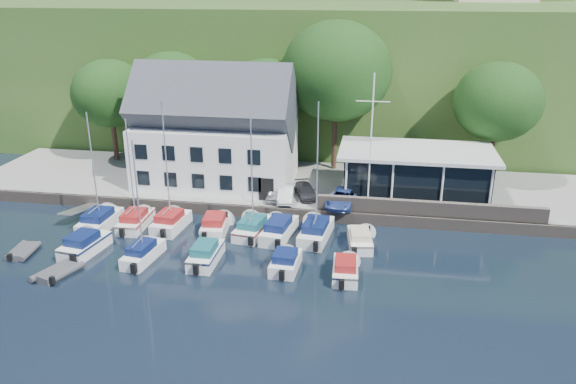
% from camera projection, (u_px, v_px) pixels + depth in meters
% --- Properties ---
extents(ground, '(180.00, 180.00, 0.00)m').
position_uv_depth(ground, '(251.00, 285.00, 36.62)').
color(ground, black).
rests_on(ground, ground).
extents(quay, '(60.00, 13.00, 1.00)m').
position_uv_depth(quay, '(293.00, 187.00, 52.60)').
color(quay, gray).
rests_on(quay, ground).
extents(quay_face, '(60.00, 0.30, 1.00)m').
position_uv_depth(quay_face, '(281.00, 213.00, 46.60)').
color(quay_face, '#5C524A').
rests_on(quay_face, ground).
extents(hillside, '(160.00, 75.00, 16.00)m').
position_uv_depth(hillside, '(336.00, 51.00, 91.03)').
color(hillside, '#2C4E1D').
rests_on(hillside, ground).
extents(harbor_building, '(14.40, 8.20, 8.70)m').
position_uv_depth(harbor_building, '(215.00, 136.00, 51.04)').
color(harbor_building, white).
rests_on(harbor_building, quay).
extents(club_pavilion, '(13.20, 7.20, 4.10)m').
position_uv_depth(club_pavilion, '(415.00, 172.00, 48.62)').
color(club_pavilion, black).
rests_on(club_pavilion, quay).
extents(seawall, '(18.00, 0.50, 1.20)m').
position_uv_depth(seawall, '(429.00, 208.00, 44.73)').
color(seawall, '#5C524A').
rests_on(seawall, quay).
extents(gangway, '(1.20, 6.00, 1.40)m').
position_uv_depth(gangway, '(85.00, 216.00, 47.46)').
color(gangway, silver).
rests_on(gangway, ground).
extents(car_silver, '(1.35, 3.22, 1.09)m').
position_uv_depth(car_silver, '(275.00, 193.00, 48.08)').
color(car_silver, '#B8B9BE').
rests_on(car_silver, quay).
extents(car_white, '(1.78, 3.92, 1.25)m').
position_uv_depth(car_white, '(286.00, 193.00, 47.90)').
color(car_white, beige).
rests_on(car_white, quay).
extents(car_dgrey, '(2.68, 4.01, 1.08)m').
position_uv_depth(car_dgrey, '(306.00, 191.00, 48.65)').
color(car_dgrey, '#29292D').
rests_on(car_dgrey, quay).
extents(car_blue, '(2.41, 4.34, 1.40)m').
position_uv_depth(car_blue, '(343.00, 197.00, 46.76)').
color(car_blue, '#2F478F').
rests_on(car_blue, quay).
extents(flagpole, '(2.64, 0.20, 11.01)m').
position_uv_depth(flagpole, '(371.00, 142.00, 44.86)').
color(flagpole, white).
rests_on(flagpole, quay).
extents(tree_0, '(7.61, 7.61, 10.40)m').
position_uv_depth(tree_0, '(112.00, 111.00, 57.23)').
color(tree_0, black).
rests_on(tree_0, quay).
extents(tree_1, '(8.22, 8.22, 11.24)m').
position_uv_depth(tree_1, '(173.00, 108.00, 56.26)').
color(tree_1, black).
rests_on(tree_1, quay).
extents(tree_2, '(7.83, 7.83, 10.70)m').
position_uv_depth(tree_2, '(266.00, 113.00, 55.34)').
color(tree_2, black).
rests_on(tree_2, quay).
extents(tree_3, '(10.50, 10.50, 14.35)m').
position_uv_depth(tree_3, '(336.00, 97.00, 53.79)').
color(tree_3, black).
rests_on(tree_3, quay).
extents(tree_5, '(7.99, 7.99, 10.92)m').
position_uv_depth(tree_5, '(495.00, 122.00, 51.61)').
color(tree_5, black).
rests_on(tree_5, quay).
extents(boat_r1_0, '(2.36, 6.61, 9.02)m').
position_uv_depth(boat_r1_0, '(94.00, 174.00, 43.68)').
color(boat_r1_0, white).
rests_on(boat_r1_0, ground).
extents(boat_r1_1, '(2.13, 6.19, 8.58)m').
position_uv_depth(boat_r1_1, '(131.00, 177.00, 43.80)').
color(boat_r1_1, white).
rests_on(boat_r1_1, ground).
extents(boat_r1_2, '(2.59, 5.93, 9.35)m').
position_uv_depth(boat_r1_2, '(167.00, 174.00, 43.27)').
color(boat_r1_2, white).
rests_on(boat_r1_2, ground).
extents(boat_r1_3, '(2.55, 5.75, 1.54)m').
position_uv_depth(boat_r1_3, '(215.00, 223.00, 44.02)').
color(boat_r1_3, white).
rests_on(boat_r1_3, ground).
extents(boat_r1_4, '(3.02, 6.63, 8.53)m').
position_uv_depth(boat_r1_4, '(252.00, 183.00, 42.56)').
color(boat_r1_4, white).
rests_on(boat_r1_4, ground).
extents(boat_r1_5, '(2.92, 6.94, 1.57)m').
position_uv_depth(boat_r1_5, '(279.00, 227.00, 43.27)').
color(boat_r1_5, white).
rests_on(boat_r1_5, ground).
extents(boat_r1_6, '(2.86, 7.15, 9.58)m').
position_uv_depth(boat_r1_6, '(317.00, 180.00, 41.59)').
color(boat_r1_6, white).
rests_on(boat_r1_6, ground).
extents(boat_r1_7, '(2.53, 5.69, 1.35)m').
position_uv_depth(boat_r1_7, '(360.00, 237.00, 41.84)').
color(boat_r1_7, white).
rests_on(boat_r1_7, ground).
extents(boat_r2_0, '(2.93, 6.10, 1.57)m').
position_uv_depth(boat_r2_0, '(84.00, 243.00, 40.76)').
color(boat_r2_0, white).
rests_on(boat_r2_0, ground).
extents(boat_r2_1, '(2.33, 5.98, 8.63)m').
position_uv_depth(boat_r2_1, '(138.00, 204.00, 38.38)').
color(boat_r2_1, white).
rests_on(boat_r2_1, ground).
extents(boat_r2_2, '(1.87, 5.75, 1.53)m').
position_uv_depth(boat_r2_2, '(206.00, 252.00, 39.35)').
color(boat_r2_2, white).
rests_on(boat_r2_2, ground).
extents(boat_r2_3, '(2.11, 4.85, 1.41)m').
position_uv_depth(boat_r2_3, '(286.00, 260.00, 38.39)').
color(boat_r2_3, white).
rests_on(boat_r2_3, ground).
extents(boat_r2_4, '(2.08, 5.31, 1.38)m').
position_uv_depth(boat_r2_4, '(346.00, 267.00, 37.44)').
color(boat_r2_4, white).
rests_on(boat_r2_4, ground).
extents(dinghy_0, '(1.98, 2.97, 0.65)m').
position_uv_depth(dinghy_0, '(23.00, 250.00, 40.63)').
color(dinghy_0, '#3B3B40').
rests_on(dinghy_0, ground).
extents(dinghy_1, '(2.73, 3.48, 0.71)m').
position_uv_depth(dinghy_1, '(57.00, 271.00, 37.62)').
color(dinghy_1, '#3B3B40').
rests_on(dinghy_1, ground).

